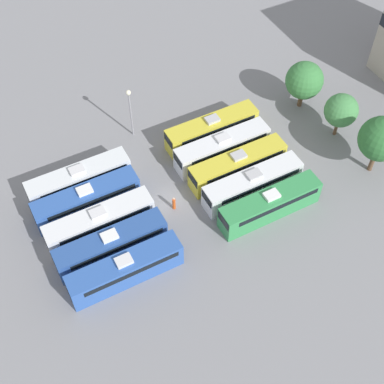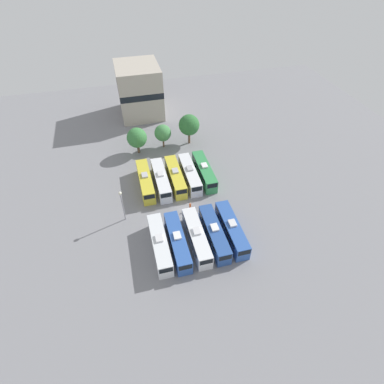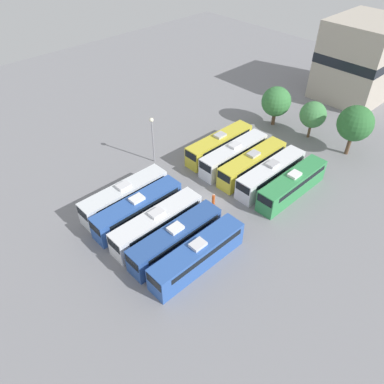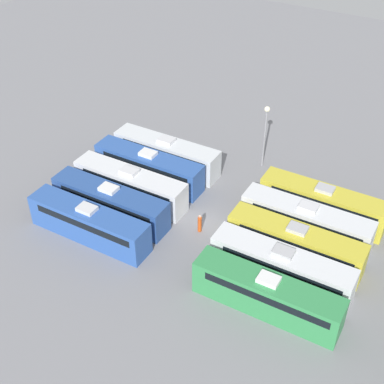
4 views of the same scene
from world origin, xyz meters
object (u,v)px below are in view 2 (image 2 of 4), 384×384
Objects in this scene: bus_3 at (214,233)px; tree_2 at (189,125)px; bus_8 at (190,174)px; bus_9 at (204,171)px; bus_5 at (145,181)px; bus_7 at (175,176)px; bus_0 at (160,244)px; bus_4 at (232,229)px; worker_person at (190,206)px; bus_1 at (177,241)px; bus_6 at (161,179)px; light_pole at (122,201)px; bus_2 at (197,237)px; tree_0 at (137,138)px; depot_building at (139,90)px; tree_1 at (163,133)px.

tree_2 is (3.33, 30.65, 3.39)m from bus_3.
bus_9 is (3.26, 0.15, 0.00)m from bus_8.
bus_7 is (6.35, -0.21, 0.00)m from bus_5.
bus_4 is at bearing -0.02° from bus_0.
bus_0 is 10.86m from worker_person.
bus_1 is 16.61m from bus_6.
bus_8 is 1.00× the size of bus_9.
bus_9 is at bearing 24.56° from light_pole.
bus_1 is 1.00× the size of bus_5.
bus_7 is (-0.05, 16.69, 0.00)m from bus_2.
bus_3 and bus_5 have the same top height.
bus_4 is at bearing -25.68° from light_pole.
bus_8 is at bearing 0.54° from bus_7.
bus_3 is at bearing -72.36° from tree_0.
tree_1 is at bearing -81.27° from depot_building.
light_pole is at bearing -151.24° from bus_8.
tree_2 is (5.56, 22.55, 4.20)m from worker_person.
tree_1 is (6.38, 30.44, 2.24)m from bus_0.
bus_4 is at bearing 2.35° from bus_3.
bus_8 is (-0.09, 16.74, 0.00)m from bus_3.
tree_1 reaches higher than bus_4.
bus_7 is 1.00× the size of bus_8.
depot_building is (-9.38, 18.57, 1.81)m from tree_2.
bus_0 is 31.18m from tree_1.
bus_4 is at bearing -78.04° from tree_1.
bus_5 is 1.95× the size of tree_1.
bus_6 is (-6.36, 16.50, 0.00)m from bus_3.
bus_5 is (-3.01, 17.02, 0.00)m from bus_1.
light_pole is 28.34m from tree_2.
tree_0 is at bearing 89.50° from bus_5.
bus_7 is at bearing -178.39° from bus_9.
worker_person is 22.70m from tree_1.
bus_6 reaches higher than worker_person.
bus_1 is 18.05m from bus_8.
tree_0 is at bearing 89.79° from bus_0.
bus_3 and bus_4 have the same top height.
bus_8 is 3.26m from bus_9.
light_pole is (-8.29, -7.75, 3.15)m from bus_6.
bus_1 is at bearing -47.58° from light_pole.
bus_8 is (6.27, 0.24, 0.00)m from bus_6.
bus_7 is at bearing -179.46° from bus_8.
tree_0 is (5.20, 21.00, -0.72)m from light_pole.
tree_1 reaches higher than bus_3.
bus_3 is 19.43m from bus_5.
bus_4 is 1.79× the size of tree_0.
bus_6 is 1.00× the size of bus_7.
bus_9 is at bearing 2.65° from bus_8.
bus_5 is at bearing 127.40° from bus_4.
depot_building is (-9.31, 49.09, 5.20)m from bus_4.
bus_3 is at bearing -89.69° from bus_8.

